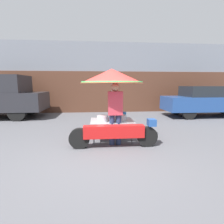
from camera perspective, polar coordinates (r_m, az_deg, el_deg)
The scene contains 5 objects.
ground_plane at distance 4.09m, azimuth -3.61°, elevation -14.53°, with size 36.00×36.00×0.00m, color #56565B.
shopfront_building at distance 11.42m, azimuth -4.81°, elevation 10.81°, with size 28.00×2.06×4.06m.
vendor_motorcycle_cart at distance 4.92m, azimuth 0.11°, elevation 8.45°, with size 2.31×1.77×2.06m.
vendor_person at distance 4.66m, azimuth 1.08°, elevation 0.49°, with size 0.38×0.22×1.67m.
parked_car at distance 10.27m, azimuth 28.92°, elevation 3.21°, with size 4.63×1.64×1.56m.
Camera 1 is at (-0.09, -3.75, 1.62)m, focal length 28.00 mm.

